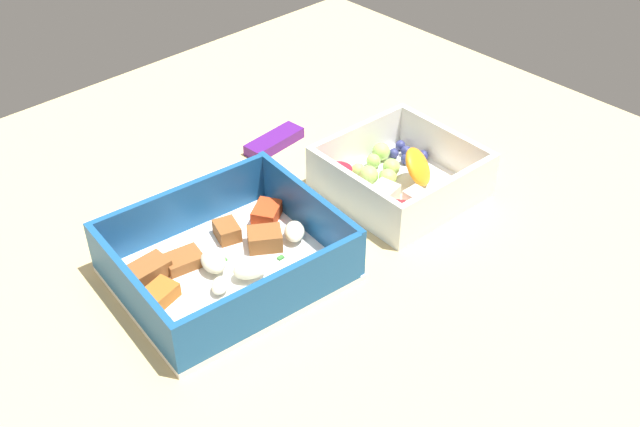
{
  "coord_description": "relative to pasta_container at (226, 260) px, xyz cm",
  "views": [
    {
      "loc": [
        -38.81,
        -40.06,
        46.18
      ],
      "look_at": [
        -1.22,
        -0.12,
        4.0
      ],
      "focal_mm": 42.39,
      "sensor_mm": 36.0,
      "label": 1
    }
  ],
  "objects": [
    {
      "name": "pasta_container",
      "position": [
        0.0,
        0.0,
        0.0
      ],
      "size": [
        19.67,
        17.05,
        5.3
      ],
      "rotation": [
        0.0,
        0.0,
        -0.1
      ],
      "color": "white",
      "rests_on": "table_surface"
    },
    {
      "name": "fruit_bowl",
      "position": [
        19.83,
        -1.66,
        0.04
      ],
      "size": [
        13.9,
        13.67,
        4.8
      ],
      "rotation": [
        0.0,
        0.0,
        -0.05
      ],
      "color": "white",
      "rests_on": "table_surface"
    },
    {
      "name": "table_surface",
      "position": [
        11.27,
        -0.96,
        -2.62
      ],
      "size": [
        80.0,
        80.0,
        2.0
      ],
      "primitive_type": "cube",
      "color": "tan",
      "rests_on": "ground"
    },
    {
      "name": "candy_bar",
      "position": [
        16.48,
        12.97,
        -1.02
      ],
      "size": [
        7.18,
        3.01,
        1.2
      ],
      "primitive_type": "cube",
      "rotation": [
        0.0,
        0.0,
        0.09
      ],
      "color": "#51197A",
      "rests_on": "table_surface"
    }
  ]
}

